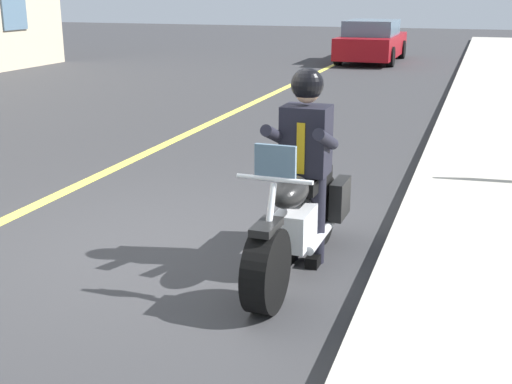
{
  "coord_description": "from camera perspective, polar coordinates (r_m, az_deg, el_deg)",
  "views": [
    {
      "loc": [
        5.29,
        2.72,
        2.36
      ],
      "look_at": [
        0.28,
        1.01,
        0.75
      ],
      "focal_mm": 46.66,
      "sensor_mm": 36.0,
      "label": 1
    }
  ],
  "objects": [
    {
      "name": "ground_plane",
      "position": [
        6.4,
        -7.78,
        -4.9
      ],
      "size": [
        80.0,
        80.0,
        0.0
      ],
      "primitive_type": "plane",
      "color": "#333335"
    },
    {
      "name": "rider_main",
      "position": [
        5.78,
        4.25,
        3.62
      ],
      "size": [
        0.62,
        0.55,
        1.74
      ],
      "color": "black",
      "rests_on": "ground_plane"
    },
    {
      "name": "motorcycle_main",
      "position": [
        5.77,
        3.65,
        -2.44
      ],
      "size": [
        2.21,
        0.61,
        1.26
      ],
      "color": "black",
      "rests_on": "ground_plane"
    },
    {
      "name": "car_silver",
      "position": [
        23.57,
        9.9,
        12.61
      ],
      "size": [
        4.6,
        1.92,
        1.4
      ],
      "color": "maroon",
      "rests_on": "ground_plane"
    }
  ]
}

